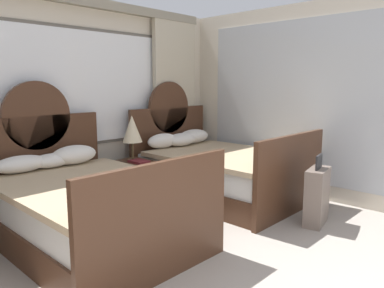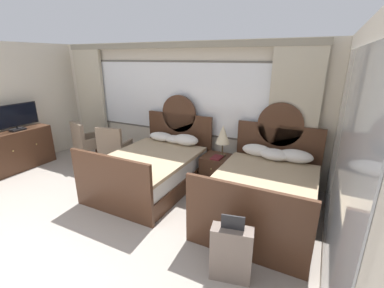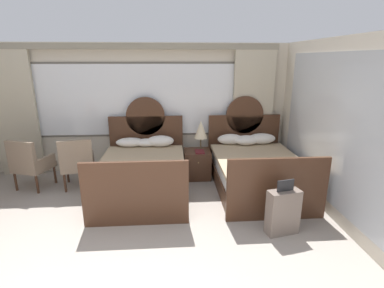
% 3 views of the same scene
% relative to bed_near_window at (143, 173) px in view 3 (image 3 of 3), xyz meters
% --- Properties ---
extents(wall_back_window, '(6.34, 0.22, 2.70)m').
position_rel_bed_near_window_xyz_m(wall_back_window, '(-0.17, 1.17, 1.04)').
color(wall_back_window, beige).
rests_on(wall_back_window, ground_plane).
extents(wall_right_mirror, '(0.08, 4.81, 2.70)m').
position_rel_bed_near_window_xyz_m(wall_right_mirror, '(3.03, -1.20, 0.98)').
color(wall_right_mirror, beige).
rests_on(wall_right_mirror, ground_plane).
extents(bed_near_window, '(1.54, 2.21, 1.63)m').
position_rel_bed_near_window_xyz_m(bed_near_window, '(0.00, 0.00, 0.00)').
color(bed_near_window, '#472B1C').
rests_on(bed_near_window, ground_plane).
extents(bed_near_mirror, '(1.54, 2.21, 1.63)m').
position_rel_bed_near_window_xyz_m(bed_near_mirror, '(2.10, 0.00, 0.00)').
color(bed_near_mirror, '#472B1C').
rests_on(bed_near_mirror, ground_plane).
extents(nightstand_between_beds, '(0.53, 0.55, 0.57)m').
position_rel_bed_near_window_xyz_m(nightstand_between_beds, '(1.05, 0.63, -0.09)').
color(nightstand_between_beds, '#472B1C').
rests_on(nightstand_between_beds, ground_plane).
extents(table_lamp_on_nightstand, '(0.27, 0.27, 0.61)m').
position_rel_bed_near_window_xyz_m(table_lamp_on_nightstand, '(1.13, 0.70, 0.62)').
color(table_lamp_on_nightstand, brown).
rests_on(table_lamp_on_nightstand, nightstand_between_beds).
extents(book_on_nightstand, '(0.18, 0.26, 0.03)m').
position_rel_bed_near_window_xyz_m(book_on_nightstand, '(1.09, 0.52, 0.21)').
color(book_on_nightstand, maroon).
rests_on(book_on_nightstand, nightstand_between_beds).
extents(armchair_by_window_left, '(0.69, 0.69, 0.98)m').
position_rel_bed_near_window_xyz_m(armchair_by_window_left, '(-1.25, 0.28, 0.15)').
color(armchair_by_window_left, '#84705B').
rests_on(armchair_by_window_left, ground_plane).
extents(armchair_by_window_centre, '(0.73, 0.73, 0.98)m').
position_rel_bed_near_window_xyz_m(armchair_by_window_centre, '(-2.12, 0.29, 0.15)').
color(armchair_by_window_centre, '#84705B').
rests_on(armchair_by_window_centre, ground_plane).
extents(suitcase_on_floor, '(0.48, 0.29, 0.81)m').
position_rel_bed_near_window_xyz_m(suitcase_on_floor, '(2.07, -1.49, -0.05)').
color(suitcase_on_floor, '#75665B').
rests_on(suitcase_on_floor, ground_plane).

